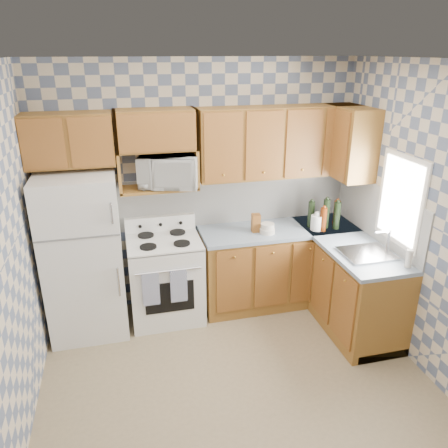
# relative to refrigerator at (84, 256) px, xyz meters

# --- Properties ---
(floor) EXTENTS (3.40, 3.40, 0.00)m
(floor) POSITION_rel_refrigerator_xyz_m (1.27, -1.25, -0.84)
(floor) COLOR #7B6A4D
(floor) RESTS_ON ground
(back_wall) EXTENTS (3.40, 0.02, 2.70)m
(back_wall) POSITION_rel_refrigerator_xyz_m (1.27, 0.35, 0.51)
(back_wall) COLOR slate
(back_wall) RESTS_ON ground
(right_wall) EXTENTS (0.02, 3.20, 2.70)m
(right_wall) POSITION_rel_refrigerator_xyz_m (2.97, -1.25, 0.51)
(right_wall) COLOR slate
(right_wall) RESTS_ON ground
(backsplash_back) EXTENTS (2.60, 0.02, 0.56)m
(backsplash_back) POSITION_rel_refrigerator_xyz_m (1.68, 0.34, 0.36)
(backsplash_back) COLOR white
(backsplash_back) RESTS_ON back_wall
(backsplash_right) EXTENTS (0.02, 1.60, 0.56)m
(backsplash_right) POSITION_rel_refrigerator_xyz_m (2.96, -0.45, 0.36)
(backsplash_right) COLOR white
(backsplash_right) RESTS_ON right_wall
(refrigerator) EXTENTS (0.75, 0.70, 1.68)m
(refrigerator) POSITION_rel_refrigerator_xyz_m (0.00, 0.00, 0.00)
(refrigerator) COLOR silver
(refrigerator) RESTS_ON floor
(stove_body) EXTENTS (0.76, 0.65, 0.90)m
(stove_body) POSITION_rel_refrigerator_xyz_m (0.80, 0.03, -0.39)
(stove_body) COLOR silver
(stove_body) RESTS_ON floor
(cooktop) EXTENTS (0.76, 0.65, 0.02)m
(cooktop) POSITION_rel_refrigerator_xyz_m (0.80, 0.03, 0.07)
(cooktop) COLOR silver
(cooktop) RESTS_ON stove_body
(backguard) EXTENTS (0.76, 0.08, 0.17)m
(backguard) POSITION_rel_refrigerator_xyz_m (0.80, 0.30, 0.16)
(backguard) COLOR silver
(backguard) RESTS_ON cooktop
(dish_towel_left) EXTENTS (0.17, 0.02, 0.36)m
(dish_towel_left) POSITION_rel_refrigerator_xyz_m (0.62, -0.32, -0.29)
(dish_towel_left) COLOR navy
(dish_towel_left) RESTS_ON stove_body
(dish_towel_right) EXTENTS (0.17, 0.02, 0.36)m
(dish_towel_right) POSITION_rel_refrigerator_xyz_m (0.90, -0.32, -0.29)
(dish_towel_right) COLOR navy
(dish_towel_right) RESTS_ON stove_body
(base_cabinets_back) EXTENTS (1.75, 0.60, 0.88)m
(base_cabinets_back) POSITION_rel_refrigerator_xyz_m (2.10, 0.05, -0.40)
(base_cabinets_back) COLOR brown
(base_cabinets_back) RESTS_ON floor
(base_cabinets_right) EXTENTS (0.60, 1.60, 0.88)m
(base_cabinets_right) POSITION_rel_refrigerator_xyz_m (2.67, -0.45, -0.40)
(base_cabinets_right) COLOR brown
(base_cabinets_right) RESTS_ON floor
(countertop_back) EXTENTS (1.77, 0.63, 0.04)m
(countertop_back) POSITION_rel_refrigerator_xyz_m (2.10, 0.05, 0.06)
(countertop_back) COLOR slate
(countertop_back) RESTS_ON base_cabinets_back
(countertop_right) EXTENTS (0.63, 1.60, 0.04)m
(countertop_right) POSITION_rel_refrigerator_xyz_m (2.67, -0.45, 0.06)
(countertop_right) COLOR slate
(countertop_right) RESTS_ON base_cabinets_right
(upper_cabinets_back) EXTENTS (1.75, 0.33, 0.74)m
(upper_cabinets_back) POSITION_rel_refrigerator_xyz_m (2.10, 0.19, 1.01)
(upper_cabinets_back) COLOR brown
(upper_cabinets_back) RESTS_ON back_wall
(upper_cabinets_fridge) EXTENTS (0.82, 0.33, 0.50)m
(upper_cabinets_fridge) POSITION_rel_refrigerator_xyz_m (-0.02, 0.19, 1.13)
(upper_cabinets_fridge) COLOR brown
(upper_cabinets_fridge) RESTS_ON back_wall
(upper_cabinets_right) EXTENTS (0.33, 0.70, 0.74)m
(upper_cabinets_right) POSITION_rel_refrigerator_xyz_m (2.81, 0.00, 1.01)
(upper_cabinets_right) COLOR brown
(upper_cabinets_right) RESTS_ON right_wall
(microwave_shelf) EXTENTS (0.80, 0.33, 0.03)m
(microwave_shelf) POSITION_rel_refrigerator_xyz_m (0.80, 0.19, 0.60)
(microwave_shelf) COLOR brown
(microwave_shelf) RESTS_ON back_wall
(microwave) EXTENTS (0.68, 0.55, 0.33)m
(microwave) POSITION_rel_refrigerator_xyz_m (0.92, 0.17, 0.77)
(microwave) COLOR silver
(microwave) RESTS_ON microwave_shelf
(sink) EXTENTS (0.48, 0.40, 0.03)m
(sink) POSITION_rel_refrigerator_xyz_m (2.67, -0.80, 0.09)
(sink) COLOR #B7B7BC
(sink) RESTS_ON countertop_right
(window) EXTENTS (0.02, 0.66, 0.86)m
(window) POSITION_rel_refrigerator_xyz_m (2.96, -0.80, 0.61)
(window) COLOR white
(window) RESTS_ON right_wall
(bottle_0) EXTENTS (0.07, 0.07, 0.33)m
(bottle_0) POSITION_rel_refrigerator_xyz_m (2.59, -0.07, 0.24)
(bottle_0) COLOR black
(bottle_0) RESTS_ON countertop_back
(bottle_1) EXTENTS (0.07, 0.07, 0.31)m
(bottle_1) POSITION_rel_refrigerator_xyz_m (2.69, -0.13, 0.23)
(bottle_1) COLOR black
(bottle_1) RESTS_ON countertop_back
(bottle_2) EXTENTS (0.07, 0.07, 0.28)m
(bottle_2) POSITION_rel_refrigerator_xyz_m (2.74, -0.03, 0.22)
(bottle_2) COLOR #5E240A
(bottle_2) RESTS_ON countertop_back
(bottle_3) EXTENTS (0.07, 0.07, 0.26)m
(bottle_3) POSITION_rel_refrigerator_xyz_m (2.52, -0.15, 0.21)
(bottle_3) COLOR #5E240A
(bottle_3) RESTS_ON countertop_back
(bottle_4) EXTENTS (0.07, 0.07, 0.29)m
(bottle_4) POSITION_rel_refrigerator_xyz_m (2.44, -0.01, 0.23)
(bottle_4) COLOR black
(bottle_4) RESTS_ON countertop_back
(knife_block) EXTENTS (0.10, 0.10, 0.20)m
(knife_block) POSITION_rel_refrigerator_xyz_m (1.81, 0.01, 0.18)
(knife_block) COLOR brown
(knife_block) RESTS_ON countertop_back
(electric_kettle) EXTENTS (0.13, 0.13, 0.17)m
(electric_kettle) POSITION_rel_refrigerator_xyz_m (2.47, -0.11, 0.16)
(electric_kettle) COLOR silver
(electric_kettle) RESTS_ON countertop_back
(food_containers) EXTENTS (0.16, 0.16, 0.11)m
(food_containers) POSITION_rel_refrigerator_xyz_m (1.91, -0.07, 0.13)
(food_containers) COLOR beige
(food_containers) RESTS_ON countertop_back
(soap_bottle) EXTENTS (0.06, 0.06, 0.17)m
(soap_bottle) POSITION_rel_refrigerator_xyz_m (2.89, -1.13, 0.17)
(soap_bottle) COLOR beige
(soap_bottle) RESTS_ON countertop_right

